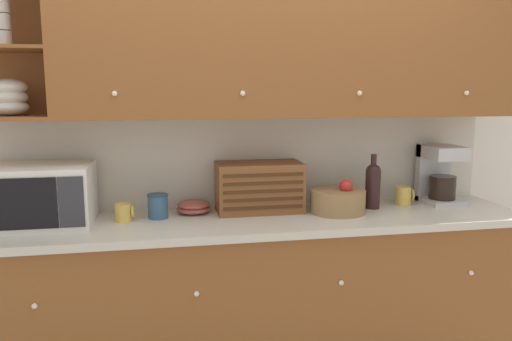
{
  "coord_description": "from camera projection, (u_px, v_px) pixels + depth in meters",
  "views": [
    {
      "loc": [
        -0.5,
        -2.83,
        1.58
      ],
      "look_at": [
        0.0,
        -0.2,
        1.14
      ],
      "focal_mm": 35.0,
      "sensor_mm": 36.0,
      "label": 1
    }
  ],
  "objects": [
    {
      "name": "wall_back",
      "position": [
        248.0,
        137.0,
        2.91
      ],
      "size": [
        5.28,
        0.06,
        2.6
      ],
      "color": "white",
      "rests_on": "ground_plane"
    },
    {
      "name": "counter_unit",
      "position": [
        259.0,
        297.0,
        2.73
      ],
      "size": [
        2.9,
        0.61,
        0.91
      ],
      "color": "brown",
      "rests_on": "ground_plane"
    },
    {
      "name": "backsplash_panel",
      "position": [
        250.0,
        161.0,
        2.9
      ],
      "size": [
        2.88,
        0.01,
        0.52
      ],
      "color": "beige",
      "rests_on": "counter_unit"
    },
    {
      "name": "upper_cabinets",
      "position": [
        285.0,
        50.0,
        2.66
      ],
      "size": [
        2.88,
        0.37,
        0.71
      ],
      "color": "brown",
      "rests_on": "backsplash_panel"
    },
    {
      "name": "microwave",
      "position": [
        39.0,
        195.0,
        2.48
      ],
      "size": [
        0.52,
        0.39,
        0.3
      ],
      "color": "silver",
      "rests_on": "counter_unit"
    },
    {
      "name": "mug_blue_second",
      "position": [
        124.0,
        212.0,
        2.56
      ],
      "size": [
        0.1,
        0.08,
        0.09
      ],
      "color": "gold",
      "rests_on": "counter_unit"
    },
    {
      "name": "storage_canister",
      "position": [
        158.0,
        206.0,
        2.62
      ],
      "size": [
        0.11,
        0.11,
        0.13
      ],
      "color": "#33567A",
      "rests_on": "counter_unit"
    },
    {
      "name": "bowl_stack_on_counter",
      "position": [
        194.0,
        207.0,
        2.74
      ],
      "size": [
        0.19,
        0.19,
        0.07
      ],
      "color": "#9E473D",
      "rests_on": "counter_unit"
    },
    {
      "name": "bread_box",
      "position": [
        259.0,
        187.0,
        2.76
      ],
      "size": [
        0.47,
        0.25,
        0.27
      ],
      "color": "brown",
      "rests_on": "counter_unit"
    },
    {
      "name": "fruit_basket",
      "position": [
        338.0,
        201.0,
        2.74
      ],
      "size": [
        0.3,
        0.3,
        0.19
      ],
      "color": "#937047",
      "rests_on": "counter_unit"
    },
    {
      "name": "wine_bottle",
      "position": [
        373.0,
        184.0,
        2.83
      ],
      "size": [
        0.09,
        0.09,
        0.31
      ],
      "color": "black",
      "rests_on": "counter_unit"
    },
    {
      "name": "mug",
      "position": [
        404.0,
        196.0,
        2.93
      ],
      "size": [
        0.1,
        0.09,
        0.11
      ],
      "color": "gold",
      "rests_on": "counter_unit"
    },
    {
      "name": "coffee_maker",
      "position": [
        439.0,
        173.0,
        2.98
      ],
      "size": [
        0.2,
        0.25,
        0.34
      ],
      "color": "#B7B7BC",
      "rests_on": "counter_unit"
    }
  ]
}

